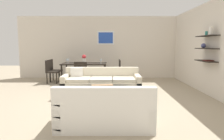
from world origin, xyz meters
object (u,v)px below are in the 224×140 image
(dining_chair_left_far, at_px, (54,69))
(dining_chair_left_near, at_px, (51,70))
(dining_chair_right_far, at_px, (117,69))
(wine_glass_right_far, at_px, (102,60))
(coffee_table, at_px, (106,98))
(dining_chair_right_near, at_px, (117,70))
(decorative_bowl, at_px, (109,88))
(dining_chair_foot, at_px, (82,72))
(loveseat_white, at_px, (105,110))
(apple_on_coffee_table, at_px, (94,88))
(sofa_beige, at_px, (102,85))
(wine_glass_right_near, at_px, (101,60))
(wine_glass_left_near, at_px, (68,60))
(wine_glass_left_far, at_px, (69,60))
(centerpiece_vase, at_px, (85,59))
(dining_table, at_px, (85,65))

(dining_chair_left_far, bearing_deg, dining_chair_left_near, -90.00)
(dining_chair_right_far, bearing_deg, wine_glass_right_far, -171.24)
(coffee_table, distance_m, dining_chair_right_near, 3.00)
(decorative_bowl, xyz_separation_m, dining_chair_foot, (-0.99, 2.27, 0.08))
(loveseat_white, distance_m, apple_on_coffee_table, 1.36)
(dining_chair_right_far, bearing_deg, coffee_table, -95.78)
(sofa_beige, xyz_separation_m, decorative_bowl, (0.22, -1.06, 0.13))
(loveseat_white, distance_m, wine_glass_right_near, 4.30)
(decorative_bowl, bearing_deg, wine_glass_left_near, 118.40)
(wine_glass_right_far, bearing_deg, loveseat_white, -86.10)
(coffee_table, relative_size, wine_glass_left_far, 6.45)
(dining_chair_left_near, bearing_deg, dining_chair_foot, -27.71)
(centerpiece_vase, bearing_deg, decorative_bowl, -72.25)
(decorative_bowl, distance_m, wine_glass_left_far, 3.68)
(wine_glass_left_near, bearing_deg, dining_chair_right_near, -2.84)
(coffee_table, relative_size, dining_chair_foot, 1.28)
(dining_chair_right_near, bearing_deg, dining_table, 170.52)
(dining_chair_left_far, bearing_deg, loveseat_white, -64.12)
(wine_glass_right_near, distance_m, wine_glass_right_far, 0.23)
(dining_chair_left_near, bearing_deg, dining_chair_left_far, 90.00)
(wine_glass_right_near, bearing_deg, dining_chair_foot, -130.47)
(dining_chair_right_near, height_order, dining_chair_left_far, same)
(loveseat_white, height_order, centerpiece_vase, centerpiece_vase)
(apple_on_coffee_table, distance_m, wine_glass_left_near, 3.23)
(apple_on_coffee_table, relative_size, wine_glass_left_far, 0.49)
(apple_on_coffee_table, distance_m, wine_glass_left_far, 3.44)
(wine_glass_right_near, xyz_separation_m, wine_glass_right_far, (-0.00, 0.23, -0.01))
(dining_chair_right_far, relative_size, wine_glass_left_near, 4.81)
(dining_chair_left_far, xyz_separation_m, dining_chair_right_far, (2.53, 0.00, 0.00))
(coffee_table, bearing_deg, dining_chair_right_far, 84.22)
(apple_on_coffee_table, relative_size, wine_glass_right_near, 0.49)
(apple_on_coffee_table, relative_size, centerpiece_vase, 0.25)
(apple_on_coffee_table, bearing_deg, dining_chair_right_far, 78.95)
(coffee_table, height_order, wine_glass_left_near, wine_glass_left_near)
(dining_chair_left_far, height_order, wine_glass_left_near, wine_glass_left_near)
(dining_chair_left_near, xyz_separation_m, wine_glass_right_far, (1.92, 0.33, 0.35))
(apple_on_coffee_table, height_order, dining_chair_left_far, dining_chair_left_far)
(decorative_bowl, bearing_deg, dining_chair_left_far, 123.90)
(coffee_table, bearing_deg, wine_glass_right_near, 95.13)
(dining_chair_left_near, distance_m, wine_glass_left_far, 0.79)
(loveseat_white, xyz_separation_m, wine_glass_left_near, (-1.60, 4.25, 0.59))
(dining_table, distance_m, dining_chair_left_near, 1.30)
(decorative_bowl, height_order, wine_glass_right_far, wine_glass_right_far)
(apple_on_coffee_table, height_order, wine_glass_right_far, wine_glass_right_far)
(sofa_beige, xyz_separation_m, wine_glass_left_far, (-1.42, 2.20, 0.58))
(decorative_bowl, xyz_separation_m, centerpiece_vase, (-1.00, 3.13, 0.50))
(coffee_table, height_order, wine_glass_right_far, wine_glass_right_far)
(wine_glass_right_near, bearing_deg, wine_glass_right_far, 90.00)
(decorative_bowl, bearing_deg, wine_glass_right_far, 95.98)
(loveseat_white, bearing_deg, sofa_beige, 94.58)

